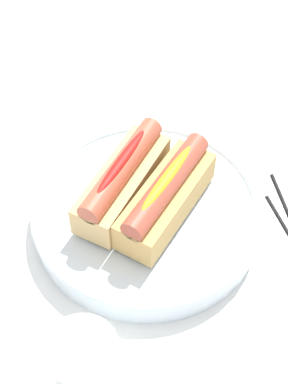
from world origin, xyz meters
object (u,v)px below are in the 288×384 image
serving_bowl (144,212)px  hotdog_front (166,196)px  hotdog_back (122,180)px  water_glass (82,369)px

serving_bowl → hotdog_front: 0.05m
hotdog_back → water_glass: size_ratio=1.74×
serving_bowl → hotdog_front: hotdog_front is taller
serving_bowl → hotdog_back: hotdog_back is taller
serving_bowl → hotdog_front: (-0.00, -0.03, 0.05)m
serving_bowl → hotdog_front: bearing=-99.1°
hotdog_front → water_glass: (-0.21, 0.03, -0.03)m
hotdog_front → hotdog_back: bearing=80.9°
hotdog_front → hotdog_back: size_ratio=1.01×
hotdog_back → water_glass: (-0.21, -0.03, -0.03)m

